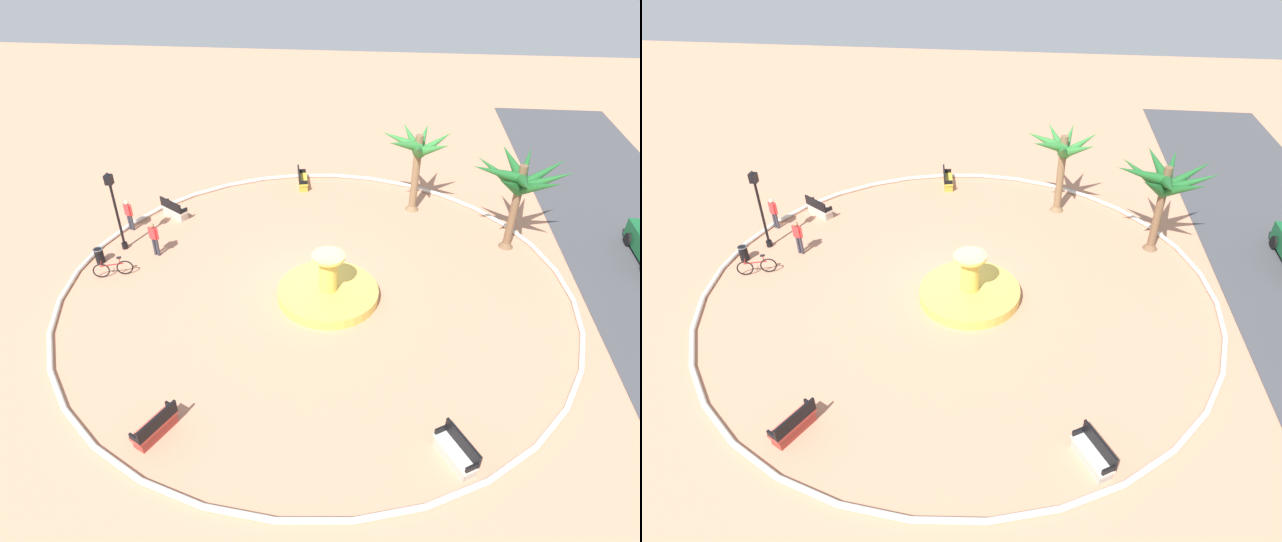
{
  "view_description": "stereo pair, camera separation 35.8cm",
  "coord_description": "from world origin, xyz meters",
  "views": [
    {
      "loc": [
        18.9,
        2.02,
        14.47
      ],
      "look_at": [
        0.2,
        0.17,
        1.0
      ],
      "focal_mm": 30.88,
      "sensor_mm": 36.0,
      "label": 1
    },
    {
      "loc": [
        18.86,
        2.38,
        14.47
      ],
      "look_at": [
        0.2,
        0.17,
        1.0
      ],
      "focal_mm": 30.88,
      "sensor_mm": 36.0,
      "label": 2
    }
  ],
  "objects": [
    {
      "name": "trash_bin",
      "position": [
        -0.9,
        -10.12,
        0.39
      ],
      "size": [
        0.46,
        0.46,
        0.73
      ],
      "color": "black",
      "rests_on": "ground"
    },
    {
      "name": "bench_southeast",
      "position": [
        8.26,
        -4.26,
        0.35
      ],
      "size": [
        1.65,
        1.18,
        1.0
      ],
      "color": "#B73D33",
      "rests_on": "ground"
    },
    {
      "name": "bicycle_red_frame",
      "position": [
        0.07,
        -9.05,
        0.38
      ],
      "size": [
        0.68,
        1.64,
        0.94
      ],
      "color": "black",
      "rests_on": "ground"
    },
    {
      "name": "bench_north",
      "position": [
        -5.32,
        -8.0,
        0.35
      ],
      "size": [
        1.31,
        1.61,
        1.0
      ],
      "color": "beige",
      "rests_on": "ground"
    },
    {
      "name": "ground_plane",
      "position": [
        0.0,
        0.0,
        0.0
      ],
      "size": [
        80.0,
        80.0,
        0.0
      ],
      "primitive_type": "plane",
      "color": "tan"
    },
    {
      "name": "palm_tree_by_curb",
      "position": [
        -7.33,
        4.31,
        3.36
      ],
      "size": [
        3.77,
        3.81,
        4.42
      ],
      "color": "brown",
      "rests_on": "ground"
    },
    {
      "name": "plaza_curb",
      "position": [
        0.0,
        0.0,
        0.1
      ],
      "size": [
        21.79,
        21.79,
        0.2
      ],
      "primitive_type": "torus",
      "color": "silver",
      "rests_on": "ground"
    },
    {
      "name": "person_cyclist_photo",
      "position": [
        -1.74,
        -7.72,
        0.96
      ],
      "size": [
        0.29,
        0.51,
        1.7
      ],
      "color": "#33333D",
      "rests_on": "ground"
    },
    {
      "name": "bench_west",
      "position": [
        8.28,
        5.08,
        0.35
      ],
      "size": [
        1.63,
        1.26,
        1.0
      ],
      "color": "beige",
      "rests_on": "ground"
    },
    {
      "name": "person_cyclist_helmet",
      "position": [
        -3.84,
        -9.77,
        0.92
      ],
      "size": [
        0.32,
        0.49,
        1.64
      ],
      "color": "#33333D",
      "rests_on": "ground"
    },
    {
      "name": "bench_east",
      "position": [
        -9.42,
        -1.81,
        0.35
      ],
      "size": [
        1.66,
        0.79,
        1.0
      ],
      "color": "gold",
      "rests_on": "ground"
    },
    {
      "name": "fountain",
      "position": [
        0.68,
        0.55,
        0.31
      ],
      "size": [
        4.24,
        4.24,
        2.15
      ],
      "color": "gold",
      "rests_on": "ground"
    },
    {
      "name": "palm_tree_near_fountain",
      "position": [
        -4.07,
        8.71,
        3.5
      ],
      "size": [
        4.68,
        4.55,
        4.48
      ],
      "color": "brown",
      "rests_on": "ground"
    },
    {
      "name": "lamppost",
      "position": [
        -2.14,
        -9.45,
        2.34
      ],
      "size": [
        0.32,
        0.32,
        3.99
      ],
      "color": "black",
      "rests_on": "ground"
    }
  ]
}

